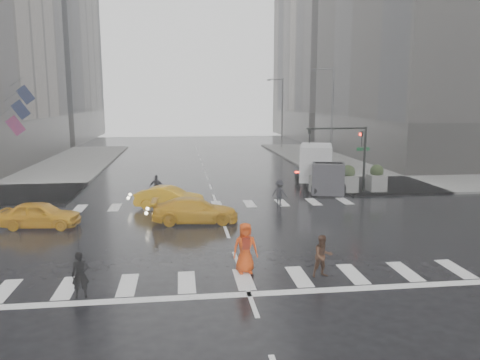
{
  "coord_description": "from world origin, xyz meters",
  "views": [
    {
      "loc": [
        -2.12,
        -21.47,
        6.23
      ],
      "look_at": [
        0.9,
        2.0,
        2.17
      ],
      "focal_mm": 35.0,
      "sensor_mm": 36.0,
      "label": 1
    }
  ],
  "objects": [
    {
      "name": "pedestrian_far_a",
      "position": [
        -3.64,
        7.94,
        0.79
      ],
      "size": [
        0.98,
        0.66,
        1.57
      ],
      "primitive_type": "imported",
      "rotation": [
        0.0,
        0.0,
        3.03
      ],
      "color": "black",
      "rests_on": "ground"
    },
    {
      "name": "taxi_mid",
      "position": [
        -2.8,
        5.26,
        0.64
      ],
      "size": [
        4.14,
        2.48,
        1.29
      ],
      "primitive_type": "imported",
      "rotation": [
        0.0,
        0.0,
        1.27
      ],
      "color": "orange",
      "rests_on": "ground"
    },
    {
      "name": "pedestrian_far_b",
      "position": [
        3.69,
        5.26,
        0.76
      ],
      "size": [
        1.11,
        1.04,
        1.53
      ],
      "primitive_type": "imported",
      "rotation": [
        0.0,
        0.0,
        2.48
      ],
      "color": "black",
      "rests_on": "ground"
    },
    {
      "name": "box_truck",
      "position": [
        7.5,
        9.96,
        1.63
      ],
      "size": [
        2.16,
        5.75,
        3.05
      ],
      "rotation": [
        0.0,
        0.0,
        -0.29
      ],
      "color": "silver",
      "rests_on": "ground"
    },
    {
      "name": "taxi_front",
      "position": [
        -9.05,
        2.0,
        0.65
      ],
      "size": [
        3.98,
        1.97,
        1.31
      ],
      "primitive_type": "imported",
      "rotation": [
        0.0,
        0.0,
        1.46
      ],
      "color": "orange",
      "rests_on": "ground"
    },
    {
      "name": "planter_mid",
      "position": [
        9.0,
        8.2,
        0.98
      ],
      "size": [
        1.1,
        1.1,
        1.8
      ],
      "color": "gray",
      "rests_on": "ground"
    },
    {
      "name": "planter_west",
      "position": [
        7.0,
        8.2,
        0.98
      ],
      "size": [
        1.1,
        1.1,
        1.8
      ],
      "color": "gray",
      "rests_on": "ground"
    },
    {
      "name": "pedestrian_black",
      "position": [
        -5.36,
        -6.8,
        1.67
      ],
      "size": [
        1.12,
        1.13,
        2.43
      ],
      "rotation": [
        0.0,
        0.0,
        0.18
      ],
      "color": "black",
      "rests_on": "ground"
    },
    {
      "name": "ground",
      "position": [
        0.0,
        0.0,
        0.0
      ],
      "size": [
        120.0,
        120.0,
        0.0
      ],
      "primitive_type": "plane",
      "color": "black",
      "rests_on": "ground"
    },
    {
      "name": "pedestrian_brown",
      "position": [
        2.82,
        -6.11,
        0.76
      ],
      "size": [
        0.82,
        0.68,
        1.53
      ],
      "primitive_type": "imported",
      "rotation": [
        0.0,
        0.0,
        0.15
      ],
      "color": "#3F2416",
      "rests_on": "ground"
    },
    {
      "name": "street_lamp_near",
      "position": [
        10.87,
        18.0,
        4.95
      ],
      "size": [
        2.15,
        0.22,
        9.0
      ],
      "color": "#59595B",
      "rests_on": "ground"
    },
    {
      "name": "sidewalk_ne",
      "position": [
        19.5,
        17.5,
        0.07
      ],
      "size": [
        35.0,
        35.0,
        0.15
      ],
      "primitive_type": "cube",
      "color": "gray",
      "rests_on": "ground"
    },
    {
      "name": "taxi_rear",
      "position": [
        -1.43,
        2.0,
        0.64
      ],
      "size": [
        3.98,
        2.01,
        1.28
      ],
      "primitive_type": "imported",
      "rotation": [
        0.0,
        0.0,
        1.51
      ],
      "color": "orange",
      "rests_on": "ground"
    },
    {
      "name": "road_markings",
      "position": [
        0.0,
        0.0,
        0.01
      ],
      "size": [
        18.0,
        48.0,
        0.01
      ],
      "primitive_type": null,
      "color": "silver",
      "rests_on": "ground"
    },
    {
      "name": "building_ne_far",
      "position": [
        29.0,
        56.0,
        16.27
      ],
      "size": [
        26.05,
        26.05,
        36.0
      ],
      "color": "gray",
      "rests_on": "ground"
    },
    {
      "name": "traffic_signal_pole",
      "position": [
        9.01,
        8.01,
        3.22
      ],
      "size": [
        4.45,
        0.42,
        4.5
      ],
      "color": "black",
      "rests_on": "ground"
    },
    {
      "name": "street_lamp_far",
      "position": [
        10.87,
        38.0,
        4.95
      ],
      "size": [
        2.15,
        0.22,
        9.0
      ],
      "color": "#59595B",
      "rests_on": "ground"
    },
    {
      "name": "flag_cluster",
      "position": [
        -15.08,
        18.5,
        5.64
      ],
      "size": [
        2.87,
        3.06,
        4.69
      ],
      "color": "#59595B",
      "rests_on": "ground"
    },
    {
      "name": "pedestrian_orange",
      "position": [
        0.15,
        -5.34,
        0.93
      ],
      "size": [
        0.94,
        0.65,
        1.86
      ],
      "rotation": [
        0.0,
        0.0,
        0.06
      ],
      "color": "#CF3F0E",
      "rests_on": "ground"
    },
    {
      "name": "planter_east",
      "position": [
        11.0,
        8.2,
        0.98
      ],
      "size": [
        1.1,
        1.1,
        1.8
      ],
      "color": "gray",
      "rests_on": "ground"
    }
  ]
}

